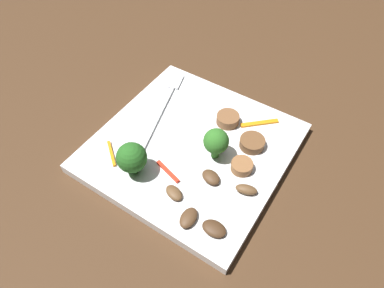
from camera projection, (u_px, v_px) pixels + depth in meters
ground_plane at (192, 151)px, 0.50m from camera, size 1.40×1.40×0.00m
plate at (192, 147)px, 0.49m from camera, size 0.26×0.26×0.02m
fork at (164, 105)px, 0.53m from camera, size 0.18×0.06×0.00m
broccoli_floret_0 at (132, 158)px, 0.43m from camera, size 0.04×0.04×0.05m
broccoli_floret_1 at (216, 142)px, 0.45m from camera, size 0.03×0.03×0.05m
sausage_slice_0 at (252, 143)px, 0.48m from camera, size 0.05×0.05×0.01m
sausage_slice_1 at (242, 166)px, 0.45m from camera, size 0.04×0.04×0.01m
sausage_slice_2 at (228, 119)px, 0.50m from camera, size 0.04×0.04×0.01m
mushroom_0 at (246, 190)px, 0.43m from camera, size 0.02×0.03×0.01m
mushroom_1 at (211, 177)px, 0.44m from camera, size 0.03×0.03×0.01m
mushroom_2 at (189, 218)px, 0.41m from camera, size 0.03×0.02×0.01m
mushroom_3 at (214, 229)px, 0.40m from camera, size 0.02×0.03×0.01m
mushroom_4 at (174, 193)px, 0.43m from camera, size 0.02×0.03×0.01m
pepper_strip_0 at (111, 154)px, 0.47m from camera, size 0.03×0.04×0.00m
pepper_strip_1 at (166, 171)px, 0.45m from camera, size 0.02×0.04×0.00m
pepper_strip_2 at (259, 123)px, 0.51m from camera, size 0.04×0.05×0.00m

